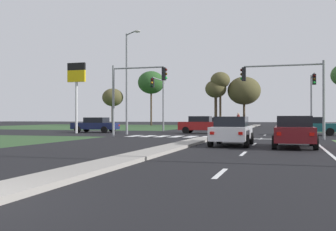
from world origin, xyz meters
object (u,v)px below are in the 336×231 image
at_px(traffic_signal_near_left, 133,87).
at_px(fuel_price_totem, 76,82).
at_px(treeline_third, 216,89).
at_px(treeline_near, 113,98).
at_px(car_black_near, 220,124).
at_px(pedestrian_at_median, 238,119).
at_px(treeline_fifth, 244,91).
at_px(car_white_second, 232,131).
at_px(traffic_signal_far_left, 159,95).
at_px(treeline_second, 151,83).
at_px(car_teal_sixth, 310,126).
at_px(street_lamp_second, 128,77).
at_px(treeline_fourth, 220,81).
at_px(traffic_signal_near_right, 290,85).
at_px(car_red_third, 202,125).
at_px(car_maroon_fourth, 294,131).
at_px(car_navy_fifth, 95,125).
at_px(traffic_signal_far_right, 312,92).

relative_size(traffic_signal_near_left, fuel_price_totem, 0.83).
bearing_deg(treeline_third, treeline_near, 172.59).
height_order(car_black_near, traffic_signal_near_left, traffic_signal_near_left).
bearing_deg(car_black_near, pedestrian_at_median, -156.59).
xyz_separation_m(traffic_signal_near_left, treeline_fifth, (4.56, 39.06, 2.16)).
relative_size(fuel_price_totem, treeline_fifth, 0.80).
distance_m(car_white_second, treeline_fifth, 46.94).
height_order(car_black_near, pedestrian_at_median, pedestrian_at_median).
height_order(traffic_signal_far_left, treeline_second, treeline_second).
bearing_deg(treeline_second, car_teal_sixth, -53.94).
relative_size(street_lamp_second, treeline_near, 1.27).
height_order(car_teal_sixth, traffic_signal_near_left, traffic_signal_near_left).
relative_size(traffic_signal_far_left, treeline_fourth, 0.63).
bearing_deg(car_white_second, treeline_near, 120.54).
relative_size(traffic_signal_near_right, treeline_fourth, 0.62).
xyz_separation_m(car_red_third, car_maroon_fourth, (7.87, -16.05, -0.02)).
relative_size(traffic_signal_near_right, fuel_price_totem, 0.85).
bearing_deg(car_teal_sixth, treeline_fifth, -165.12).
bearing_deg(fuel_price_totem, street_lamp_second, -13.23).
relative_size(car_navy_fifth, traffic_signal_near_right, 0.80).
bearing_deg(treeline_fifth, traffic_signal_far_right, -71.74).
distance_m(car_teal_sixth, treeline_second, 44.97).
xyz_separation_m(traffic_signal_near_left, traffic_signal_far_left, (-1.60, 11.78, 0.13)).
height_order(car_black_near, traffic_signal_near_right, traffic_signal_near_right).
height_order(traffic_signal_near_right, treeline_fourth, treeline_fourth).
height_order(fuel_price_totem, treeline_fourth, treeline_fourth).
relative_size(car_teal_sixth, traffic_signal_far_left, 0.80).
xyz_separation_m(car_maroon_fourth, treeline_third, (-11.55, 45.88, 5.38)).
relative_size(traffic_signal_far_left, treeline_third, 0.74).
height_order(car_teal_sixth, treeline_third, treeline_third).
relative_size(car_maroon_fourth, pedestrian_at_median, 2.38).
distance_m(car_red_third, treeline_fourth, 30.46).
relative_size(car_white_second, car_navy_fifth, 0.95).
relative_size(fuel_price_totem, treeline_near, 0.96).
distance_m(treeline_third, treeline_fifth, 4.70).
distance_m(street_lamp_second, treeline_third, 34.08).
bearing_deg(treeline_third, fuel_price_totem, -103.33).
relative_size(car_teal_sixth, treeline_third, 0.59).
relative_size(car_maroon_fourth, traffic_signal_far_right, 0.80).
bearing_deg(traffic_signal_far_left, car_navy_fifth, -139.61).
relative_size(car_navy_fifth, car_teal_sixth, 0.98).
height_order(car_navy_fifth, treeline_near, treeline_near).
distance_m(car_navy_fifth, pedestrian_at_median, 17.55).
xyz_separation_m(car_teal_sixth, treeline_fourth, (-12.29, 30.73, 6.77)).
xyz_separation_m(treeline_second, treeline_fourth, (13.83, -5.15, -0.49)).
bearing_deg(car_teal_sixth, fuel_price_totem, -85.46).
distance_m(car_white_second, treeline_fourth, 46.23).
relative_size(car_navy_fifth, traffic_signal_near_left, 0.82).
bearing_deg(car_black_near, car_maroon_fourth, 106.48).
bearing_deg(traffic_signal_far_right, pedestrian_at_median, 134.59).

